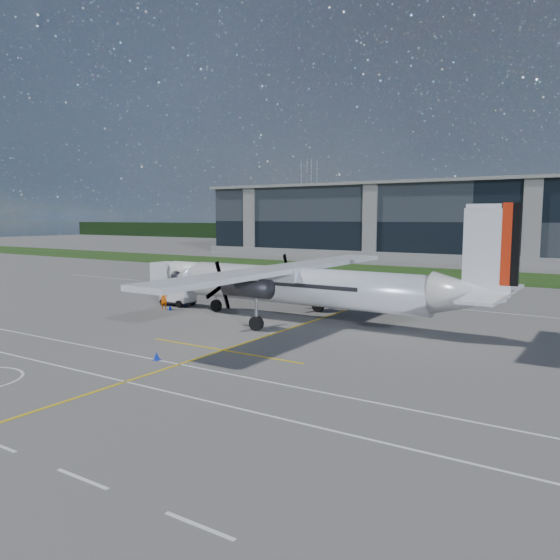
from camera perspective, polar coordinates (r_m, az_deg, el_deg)
ground at (r=77.19m, az=14.04°, el=0.11°), size 400.00×400.00×0.00m
grass_strip at (r=84.76m, az=15.79°, el=0.64°), size 400.00×18.00×0.04m
terminal_building at (r=115.34m, az=20.60°, el=5.71°), size 120.00×20.00×15.00m
tree_line at (r=174.51m, az=24.75°, el=4.21°), size 400.00×6.00×6.00m
pylon_west at (r=210.59m, az=3.03°, el=8.38°), size 9.00×4.60×30.00m
yellow_taxiway_centerline at (r=48.56m, az=5.93°, el=-3.47°), size 0.20×70.00×0.01m
white_lane_line at (r=31.99m, az=-19.44°, el=-9.14°), size 90.00×0.15×0.01m
turboprop_aircraft at (r=43.29m, az=3.59°, el=1.59°), size 30.20×31.32×9.39m
fuel_tanker_truck at (r=63.92m, az=-10.30°, el=0.42°), size 9.08×2.95×3.40m
baggage_tug at (r=53.41m, az=-10.63°, el=-1.52°), size 3.42×2.05×2.05m
ground_crew_person at (r=51.22m, az=-12.03°, el=-1.84°), size 0.88×1.03×2.16m
safety_cone_nose_stbd at (r=53.02m, az=-9.88°, el=-2.41°), size 0.36×0.36×0.50m
safety_cone_fwd at (r=54.64m, az=-11.77°, el=-2.19°), size 0.36×0.36×0.50m
safety_cone_nose_port at (r=50.89m, az=-11.41°, el=-2.83°), size 0.36×0.36×0.50m
safety_cone_portwing at (r=33.56m, az=-12.76°, el=-7.75°), size 0.36×0.36×0.50m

